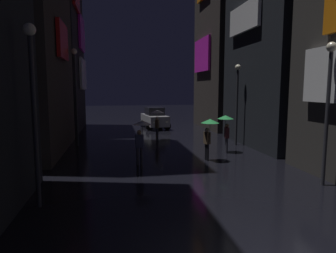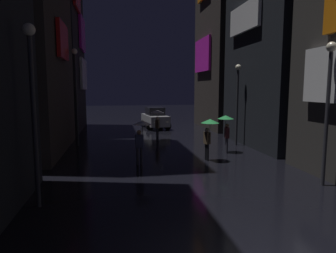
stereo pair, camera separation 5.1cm
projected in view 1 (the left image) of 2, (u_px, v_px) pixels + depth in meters
The scene contains 10 objects.
building_left_far at pixel (54, 39), 24.94m from camera, with size 4.25×8.33×15.43m.
pedestrian_far_right_clear at pixel (141, 130), 14.12m from camera, with size 0.90×0.90×2.12m.
pedestrian_near_crossing_clear at pixel (157, 116), 20.96m from camera, with size 0.90×0.90×2.12m.
pedestrian_foreground_right_green at pixel (226, 123), 16.80m from camera, with size 0.90×0.90×2.12m.
pedestrian_midstreet_left_green at pixel (209, 128), 14.87m from camera, with size 0.90×0.90×2.12m.
car_distant at pixel (155, 118), 27.29m from camera, with size 2.58×4.30×1.92m.
streetlamp_left_far at pixel (76, 87), 18.55m from camera, with size 0.36×0.36×6.05m.
streetlamp_left_near at pixel (33, 95), 8.77m from camera, with size 0.36×0.36×5.47m.
streetlamp_right_far at pixel (237, 95), 18.87m from camera, with size 0.36×0.36×5.11m.
streetlamp_right_near at pixel (328, 97), 10.85m from camera, with size 0.36×0.36×5.26m.
Camera 1 is at (-2.67, -4.78, 3.61)m, focal length 32.00 mm.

